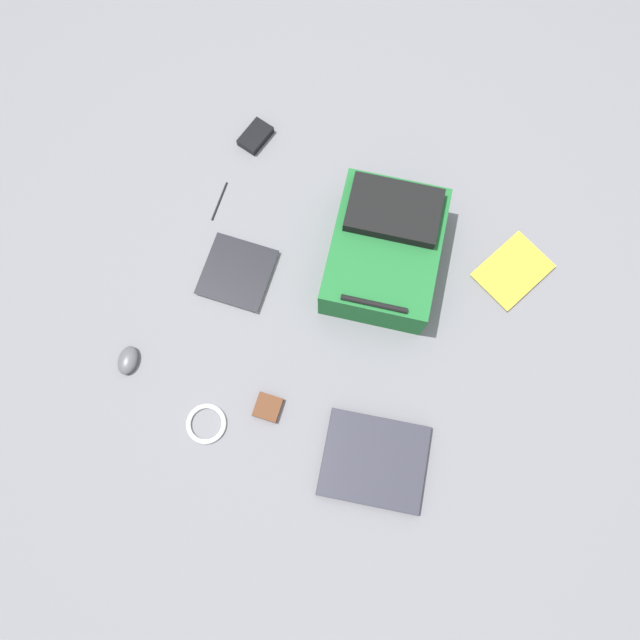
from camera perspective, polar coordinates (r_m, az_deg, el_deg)
The scene contains 10 objects.
ground_plane at distance 1.90m, azimuth 0.12°, elevation -0.17°, with size 3.82×3.82×0.00m, color slate.
backpack at distance 1.89m, azimuth 6.23°, elevation 6.76°, with size 0.45×0.52×0.20m.
laptop at distance 1.82m, azimuth 5.21°, elevation -13.25°, with size 0.38×0.35×0.03m.
book_manual at distance 2.04m, azimuth 17.94°, elevation 4.49°, with size 0.23×0.27×0.01m.
book_red at distance 1.95m, azimuth -7.95°, elevation 4.45°, with size 0.26×0.26×0.02m.
computer_mouse at distance 1.95m, azimuth -17.90°, elevation -3.68°, with size 0.06×0.09×0.03m, color #4C4C51.
cable_coil at distance 1.87m, azimuth -10.83°, elevation -9.72°, with size 0.12×0.12×0.01m, color silver.
power_brick at distance 2.16m, azimuth -6.19°, elevation 17.06°, with size 0.07×0.12×0.03m, color black.
pen_black at distance 2.07m, azimuth -9.60°, elevation 11.16°, with size 0.01×0.01×0.15m, color black.
earbud_pouch at distance 1.84m, azimuth -5.14°, elevation -8.24°, with size 0.08×0.08×0.02m, color #59331E.
Camera 1 is at (-0.25, 0.42, 1.83)m, focal length 33.46 mm.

